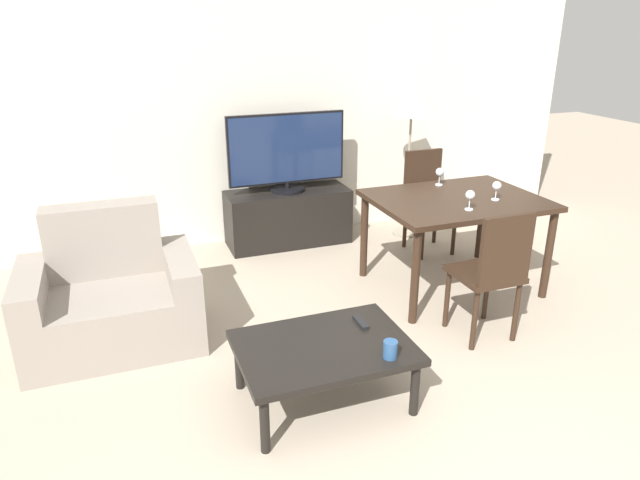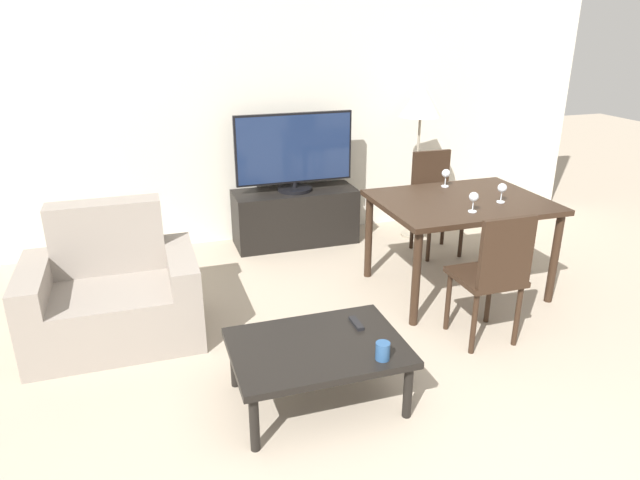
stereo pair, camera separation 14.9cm
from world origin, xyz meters
name	(u,v)px [view 2 (the right image)]	position (x,y,z in m)	size (l,w,h in m)	color
wall_back	(257,97)	(0.00, 3.76, 1.35)	(6.87, 0.06, 2.70)	silver
armchair	(113,296)	(-1.36, 2.18, 0.30)	(1.10, 0.76, 0.88)	gray
tv_stand	(295,217)	(0.26, 3.47, 0.26)	(1.15, 0.44, 0.52)	black
tv	(294,152)	(0.26, 3.47, 0.88)	(1.09, 0.32, 0.72)	black
coffee_table	(317,351)	(-0.28, 1.07, 0.32)	(0.95, 0.68, 0.36)	black
dining_table	(461,210)	(1.20, 2.11, 0.66)	(1.26, 0.97, 0.74)	black
dining_chair_near	(493,272)	(0.98, 1.32, 0.51)	(0.40, 0.40, 0.91)	black
dining_chair_far	(435,197)	(1.42, 2.90, 0.51)	(0.40, 0.40, 0.91)	black
floor_lamp	(421,105)	(1.43, 3.29, 1.28)	(0.38, 0.38, 1.48)	gray
remote_primary	(357,323)	(0.00, 1.21, 0.37)	(0.04, 0.15, 0.02)	black
cup_white_near	(384,351)	(0.00, 0.83, 0.41)	(0.08, 0.08, 0.10)	navy
wine_glass_left	(446,174)	(1.26, 2.46, 0.85)	(0.07, 0.07, 0.15)	silver
wine_glass_center	(474,198)	(1.12, 1.83, 0.85)	(0.07, 0.07, 0.15)	silver
wine_glass_right	(502,189)	(1.44, 1.96, 0.85)	(0.07, 0.07, 0.15)	silver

